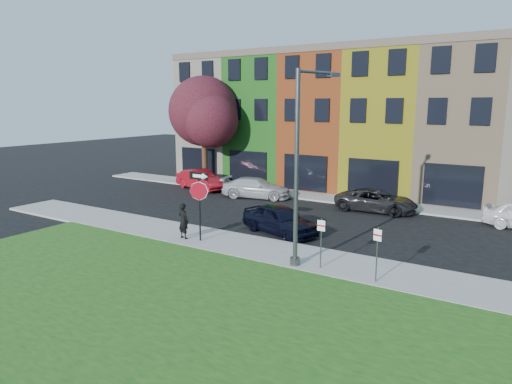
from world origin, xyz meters
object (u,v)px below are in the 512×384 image
Objects in this scene: sedan_near at (280,219)px; street_lamp at (300,169)px; man at (183,221)px; stop_sign at (199,192)px.

street_lamp is at bearing -124.04° from sedan_near.
man is 0.23× the size of street_lamp.
street_lamp reaches higher than stop_sign.
man is 6.90m from street_lamp.
man is 4.79m from sedan_near.
stop_sign is 1.71m from man.
man is 0.37× the size of sedan_near.
stop_sign reaches higher than sedan_near.
sedan_near is 0.61× the size of street_lamp.
street_lamp is at bearing -3.30° from stop_sign.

